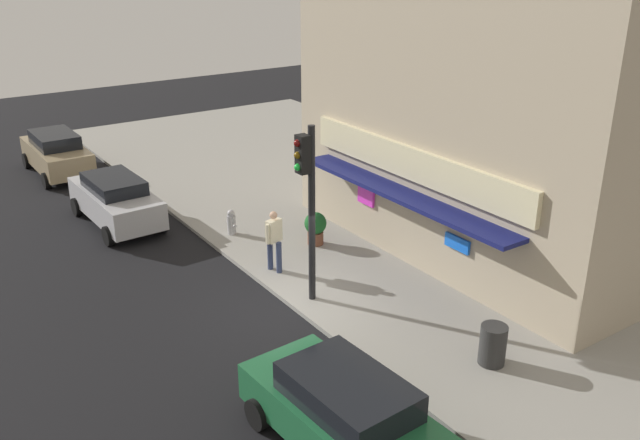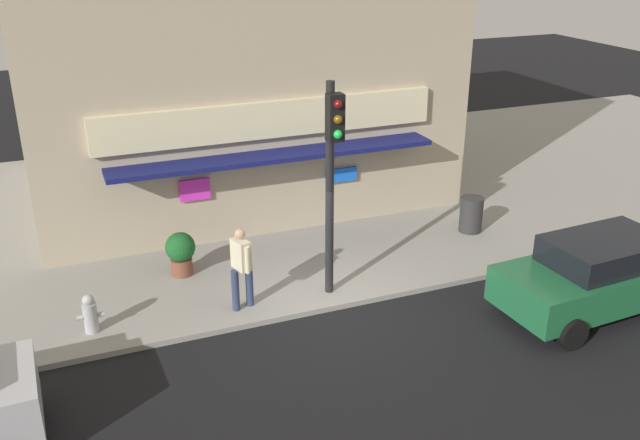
{
  "view_description": "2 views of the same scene",
  "coord_description": "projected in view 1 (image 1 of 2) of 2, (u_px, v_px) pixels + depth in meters",
  "views": [
    {
      "loc": [
        13.45,
        -8.11,
        8.86
      ],
      "look_at": [
        -1.29,
        1.9,
        1.56
      ],
      "focal_mm": 38.27,
      "sensor_mm": 36.0,
      "label": 1
    },
    {
      "loc": [
        -5.04,
        -11.89,
        7.62
      ],
      "look_at": [
        0.48,
        1.88,
        1.3
      ],
      "focal_mm": 39.1,
      "sensor_mm": 36.0,
      "label": 2
    }
  ],
  "objects": [
    {
      "name": "ground_plane",
      "position": [
        288.0,
        306.0,
        17.87
      ],
      "size": [
        62.9,
        62.9,
        0.0
      ],
      "primitive_type": "plane",
      "color": "black"
    },
    {
      "name": "sidewalk",
      "position": [
        467.0,
        245.0,
        21.27
      ],
      "size": [
        41.94,
        13.15,
        0.12
      ],
      "primitive_type": "cube",
      "color": "gray",
      "rests_on": "ground_plane"
    },
    {
      "name": "corner_building",
      "position": [
        520.0,
        111.0,
        20.6
      ],
      "size": [
        11.42,
        9.26,
        7.94
      ],
      "color": "tan",
      "rests_on": "sidewalk"
    },
    {
      "name": "traffic_light",
      "position": [
        308.0,
        192.0,
        16.81
      ],
      "size": [
        0.32,
        0.58,
        4.67
      ],
      "color": "black",
      "rests_on": "sidewalk"
    },
    {
      "name": "fire_hydrant",
      "position": [
        231.0,
        222.0,
        21.82
      ],
      "size": [
        0.52,
        0.28,
        0.82
      ],
      "color": "#B2B2B7",
      "rests_on": "sidewalk"
    },
    {
      "name": "trash_can",
      "position": [
        493.0,
        345.0,
        15.07
      ],
      "size": [
        0.6,
        0.6,
        0.94
      ],
      "primitive_type": "cylinder",
      "color": "#2D2D2D",
      "rests_on": "sidewalk"
    },
    {
      "name": "pedestrian",
      "position": [
        274.0,
        238.0,
        19.13
      ],
      "size": [
        0.53,
        0.6,
        1.82
      ],
      "color": "navy",
      "rests_on": "sidewalk"
    },
    {
      "name": "potted_plant_by_doorway",
      "position": [
        315.0,
        227.0,
        21.02
      ],
      "size": [
        0.69,
        0.69,
        1.04
      ],
      "color": "brown",
      "rests_on": "sidewalk"
    },
    {
      "name": "parked_car_silver",
      "position": [
        116.0,
        200.0,
        22.75
      ],
      "size": [
        4.5,
        2.09,
        1.66
      ],
      "color": "#B7B7BC",
      "rests_on": "ground_plane"
    },
    {
      "name": "parked_car_green",
      "position": [
        347.0,
        415.0,
        12.43
      ],
      "size": [
        4.67,
        2.3,
        1.65
      ],
      "color": "#1E6038",
      "rests_on": "ground_plane"
    },
    {
      "name": "parked_car_tan",
      "position": [
        57.0,
        153.0,
        27.68
      ],
      "size": [
        4.5,
        2.04,
        1.73
      ],
      "color": "#9E8966",
      "rests_on": "ground_plane"
    }
  ]
}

